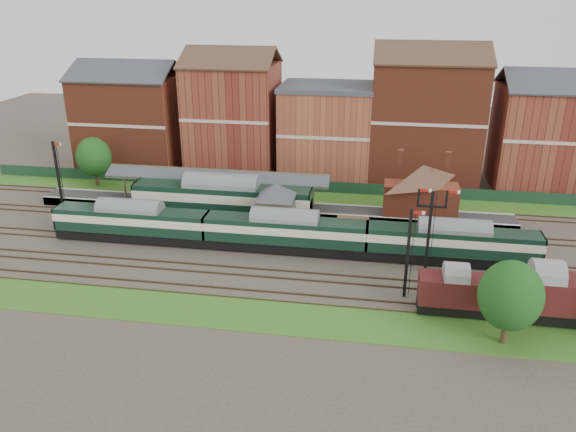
% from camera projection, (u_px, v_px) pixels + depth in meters
% --- Properties ---
extents(ground, '(160.00, 160.00, 0.00)m').
position_uv_depth(ground, '(300.00, 252.00, 55.73)').
color(ground, '#473D33').
rests_on(ground, ground).
extents(grass_back, '(90.00, 4.50, 0.06)m').
position_uv_depth(grass_back, '(318.00, 197.00, 70.35)').
color(grass_back, '#2D6619').
rests_on(grass_back, ground).
extents(grass_front, '(90.00, 5.00, 0.06)m').
position_uv_depth(grass_front, '(278.00, 317.00, 44.75)').
color(grass_front, '#2D6619').
rests_on(grass_front, ground).
extents(fence, '(90.00, 0.12, 1.50)m').
position_uv_depth(fence, '(320.00, 187.00, 71.90)').
color(fence, '#193823').
rests_on(fence, ground).
extents(platform, '(55.00, 3.40, 1.00)m').
position_uv_depth(platform, '(269.00, 209.00, 65.21)').
color(platform, '#2D2D2D').
rests_on(platform, ground).
extents(signal_box, '(5.40, 5.40, 6.00)m').
position_uv_depth(signal_box, '(276.00, 209.00, 57.95)').
color(signal_box, '#657755').
rests_on(signal_box, ground).
extents(brick_hut, '(3.20, 2.64, 2.94)m').
position_uv_depth(brick_hut, '(353.00, 232.00, 57.50)').
color(brick_hut, maroon).
rests_on(brick_hut, ground).
extents(station_building, '(8.10, 8.10, 5.90)m').
position_uv_depth(station_building, '(421.00, 189.00, 61.35)').
color(station_building, brown).
rests_on(station_building, platform).
extents(canopy, '(26.00, 3.89, 4.08)m').
position_uv_depth(canopy, '(218.00, 173.00, 64.57)').
color(canopy, '#46492D').
rests_on(canopy, platform).
extents(semaphore_bracket, '(3.60, 0.25, 8.18)m').
position_uv_depth(semaphore_bracket, '(430.00, 227.00, 49.89)').
color(semaphore_bracket, black).
rests_on(semaphore_bracket, ground).
extents(semaphore_platform_end, '(1.23, 0.25, 8.00)m').
position_uv_depth(semaphore_platform_end, '(58.00, 173.00, 65.98)').
color(semaphore_platform_end, black).
rests_on(semaphore_platform_end, ground).
extents(semaphore_siding, '(1.23, 0.25, 8.00)m').
position_uv_depth(semaphore_siding, '(408.00, 252.00, 46.26)').
color(semaphore_siding, black).
rests_on(semaphore_siding, ground).
extents(town_backdrop, '(69.00, 10.00, 16.00)m').
position_uv_depth(town_backdrop, '(325.00, 126.00, 75.97)').
color(town_backdrop, brown).
rests_on(town_backdrop, ground).
extents(dmu_train, '(48.03, 2.53, 3.69)m').
position_uv_depth(dmu_train, '(285.00, 231.00, 55.13)').
color(dmu_train, black).
rests_on(dmu_train, ground).
extents(platform_railcar, '(19.88, 3.13, 4.58)m').
position_uv_depth(platform_railcar, '(222.00, 199.00, 62.12)').
color(platform_railcar, black).
rests_on(platform_railcar, ground).
extents(goods_van_a, '(5.56, 2.41, 3.37)m').
position_uv_depth(goods_van_a, '(454.00, 291.00, 44.72)').
color(goods_van_a, black).
rests_on(goods_van_a, ground).
extents(goods_van_b, '(6.60, 2.86, 4.00)m').
position_uv_depth(goods_van_b, '(543.00, 295.00, 43.59)').
color(goods_van_b, black).
rests_on(goods_van_b, ground).
extents(tree_far, '(4.55, 4.55, 6.64)m').
position_uv_depth(tree_far, '(510.00, 296.00, 39.99)').
color(tree_far, '#382619').
rests_on(tree_far, ground).
extents(tree_back, '(4.48, 4.48, 6.55)m').
position_uv_depth(tree_back, '(94.00, 157.00, 73.03)').
color(tree_back, '#382619').
rests_on(tree_back, ground).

